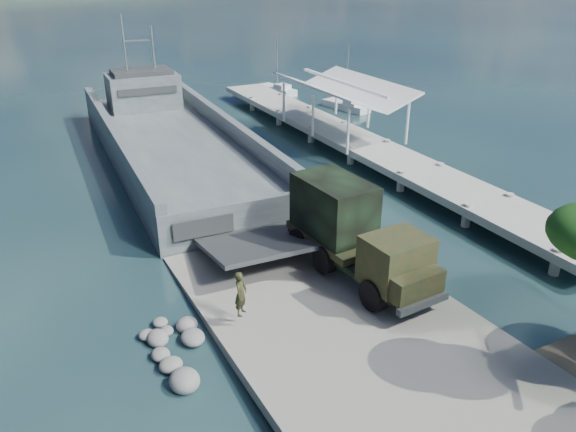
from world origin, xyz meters
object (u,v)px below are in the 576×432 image
object	(u,v)px
pier	(349,131)
landing_craft	(174,149)
military_truck	(353,232)
sailboat_far	(278,90)
soldier	(241,302)
sailboat_near	(347,106)

from	to	relation	value
pier	landing_craft	xyz separation A→B (m)	(-12.95, 3.98, -0.74)
military_truck	pier	bearing A→B (deg)	53.42
pier	sailboat_far	bearing A→B (deg)	78.91
pier	landing_craft	distance (m)	13.57
landing_craft	soldier	distance (m)	22.49
pier	military_truck	bearing A→B (deg)	-122.43
sailboat_far	soldier	bearing A→B (deg)	-128.48
sailboat_far	military_truck	bearing A→B (deg)	-121.73
soldier	sailboat_far	bearing A→B (deg)	17.18
pier	soldier	size ratio (longest dim) A/B	22.99
landing_craft	sailboat_far	distance (m)	24.18
sailboat_far	pier	bearing A→B (deg)	-111.52
military_truck	sailboat_near	bearing A→B (deg)	53.61
landing_craft	sailboat_far	size ratio (longest dim) A/B	5.43
landing_craft	pier	bearing A→B (deg)	-14.54
pier	landing_craft	world-z (taller)	landing_craft
military_truck	soldier	size ratio (longest dim) A/B	4.63
landing_craft	soldier	size ratio (longest dim) A/B	18.61
sailboat_near	pier	bearing A→B (deg)	-135.68
pier	landing_craft	size ratio (longest dim) A/B	1.24
soldier	sailboat_near	distance (m)	37.77
pier	sailboat_far	xyz separation A→B (m)	(4.13, 21.09, -1.25)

